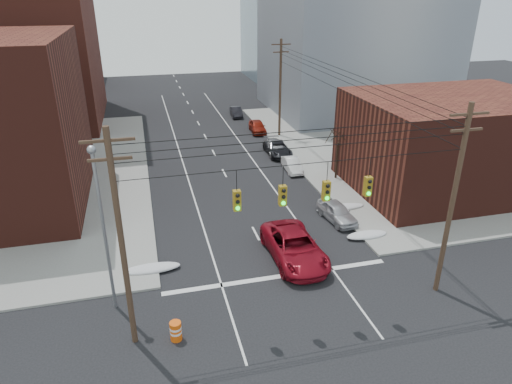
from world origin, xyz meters
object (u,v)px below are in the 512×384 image
lot_car_b (42,179)px  parked_car_d (275,148)px  parked_car_c (278,149)px  construction_barrel (176,331)px  lot_car_a (31,205)px  lot_car_c (33,176)px  parked_car_a (337,212)px  lot_car_d (42,159)px  parked_car_e (257,126)px  red_pickup (294,247)px  parked_car_f (236,112)px  parked_car_b (292,165)px

lot_car_b → parked_car_d: bearing=-92.0°
parked_car_c → construction_barrel: parked_car_c is taller
lot_car_a → lot_car_c: 6.86m
parked_car_a → lot_car_c: size_ratio=0.97×
lot_car_b → construction_barrel: lot_car_b is taller
parked_car_c → lot_car_d: size_ratio=1.29×
parked_car_a → parked_car_e: 23.70m
red_pickup → lot_car_b: size_ratio=1.30×
parked_car_d → parked_car_f: 16.00m
parked_car_d → lot_car_a: lot_car_a is taller
parked_car_c → parked_car_d: bearing=108.7°
parked_car_b → lot_car_a: bearing=-167.1°
red_pickup → parked_car_f: 36.16m
parked_car_c → lot_car_a: bearing=-157.3°
parked_car_b → lot_car_d: 24.41m
parked_car_e → parked_car_d: bearing=-87.0°
construction_barrel → red_pickup: bearing=34.5°
parked_car_c → red_pickup: bearing=-102.5°
parked_car_f → parked_car_c: bearing=-83.0°
lot_car_d → construction_barrel: bearing=-166.0°
parked_car_a → lot_car_c: parked_car_a is taller
lot_car_b → lot_car_d: (-0.94, 5.81, -0.06)m
parked_car_b → parked_car_e: 13.21m
parked_car_d → lot_car_b: lot_car_b is taller
parked_car_a → lot_car_d: 29.32m
parked_car_e → lot_car_c: 25.58m
parked_car_b → parked_car_e: (0.00, 13.21, 0.10)m
parked_car_f → lot_car_a: lot_car_a is taller
parked_car_c → lot_car_a: lot_car_a is taller
lot_car_c → construction_barrel: lot_car_c is taller
parked_car_d → lot_car_a: bearing=-153.0°
parked_car_b → red_pickup: bearing=-105.2°
parked_car_b → parked_car_f: bearing=95.4°
parked_car_d → lot_car_b: bearing=-166.0°
parked_car_f → construction_barrel: (-11.96, -41.50, -0.10)m
parked_car_c → parked_car_d: parked_car_c is taller
lot_car_c → lot_car_d: size_ratio=1.13×
lot_car_b → lot_car_d: bearing=-2.2°
red_pickup → lot_car_d: bearing=128.7°
lot_car_d → construction_barrel: size_ratio=3.60×
parked_car_b → lot_car_c: (-23.38, 2.83, 0.15)m
parked_car_c → construction_barrel: (-12.90, -25.12, -0.14)m
parked_car_d → lot_car_c: (-23.26, -2.33, 0.09)m
parked_car_a → construction_barrel: size_ratio=3.94×
lot_car_b → lot_car_a: bearing=169.2°
parked_car_f → lot_car_b: lot_car_b is taller
parked_car_e → lot_car_d: bearing=-161.9°
red_pickup → parked_car_d: bearing=75.6°
parked_car_a → parked_car_f: bearing=84.3°
parked_car_b → parked_car_c: bearing=92.8°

